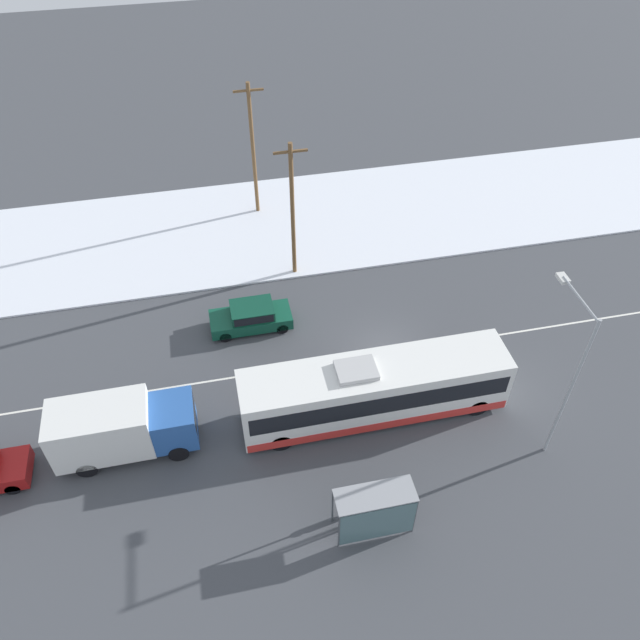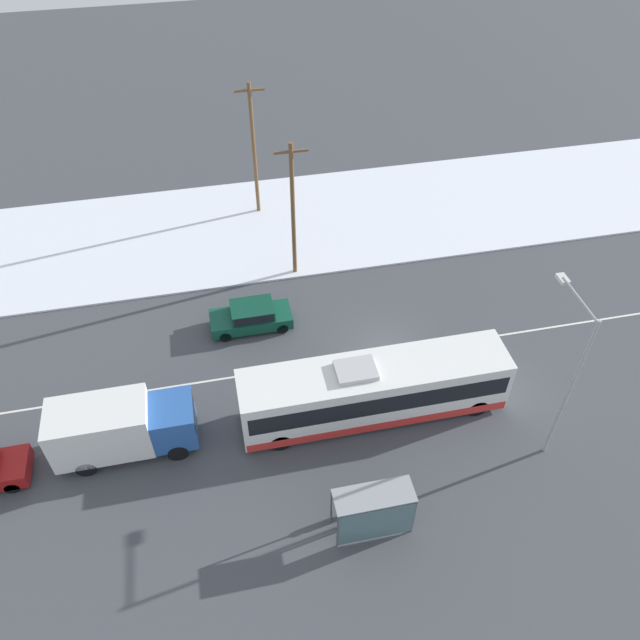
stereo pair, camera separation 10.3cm
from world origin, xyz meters
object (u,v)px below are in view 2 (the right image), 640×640
city_bus (374,390)px  utility_pole_roadside (293,210)px  box_truck (120,427)px  sedan_car (251,316)px  utility_pole_snowlot (254,149)px  pedestrian_at_stop (374,493)px  streetlamp (569,365)px  bus_shelter (375,511)px

city_bus → utility_pole_roadside: size_ratio=1.46×
box_truck → city_bus: bearing=-1.4°
city_bus → sedan_car: bearing=124.6°
sedan_car → city_bus: bearing=124.6°
utility_pole_roadside → utility_pole_snowlot: utility_pole_snowlot is taller
sedan_car → box_truck: bearing=45.5°
sedan_car → pedestrian_at_stop: (3.54, -11.77, 0.18)m
sedan_car → streetlamp: bearing=139.5°
utility_pole_snowlot → box_truck: bearing=-115.6°
city_bus → box_truck: 11.43m
pedestrian_at_stop → utility_pole_roadside: bearing=91.6°
streetlamp → utility_pole_snowlot: bearing=115.5°
sedan_car → utility_pole_roadside: utility_pole_roadside is taller
bus_shelter → utility_pole_snowlot: 24.08m
box_truck → bus_shelter: size_ratio=1.94×
bus_shelter → utility_pole_roadside: 17.22m
bus_shelter → streetlamp: 9.73m
sedan_car → bus_shelter: bearing=104.0°
city_bus → sedan_car: size_ratio=2.84×
box_truck → utility_pole_roadside: bearing=48.0°
city_bus → utility_pole_snowlot: bearing=99.4°
city_bus → sedan_car: (-4.83, 6.99, -0.81)m
bus_shelter → streetlamp: (8.66, 2.79, 3.46)m
sedan_car → utility_pole_snowlot: (1.86, 10.93, 3.82)m
city_bus → sedan_car: 8.54m
box_truck → utility_pole_snowlot: bearing=64.4°
streetlamp → utility_pole_roadside: utility_pole_roadside is taller
utility_pole_roadside → sedan_car: bearing=-127.4°
box_truck → streetlamp: size_ratio=0.76×
city_bus → streetlamp: bearing=-24.0°
streetlamp → box_truck: bearing=169.5°
city_bus → box_truck: city_bus is taller
box_truck → utility_pole_snowlot: 19.78m
box_truck → sedan_car: size_ratio=1.41×
box_truck → utility_pole_snowlot: utility_pole_snowlot is taller
streetlamp → utility_pole_roadside: size_ratio=0.96×
sedan_car → pedestrian_at_stop: bearing=106.7°
sedan_car → utility_pole_snowlot: 11.73m
sedan_car → utility_pole_roadside: size_ratio=0.51×
city_bus → utility_pole_roadside: utility_pole_roadside is taller
utility_pole_roadside → bus_shelter: bearing=-89.6°
pedestrian_at_stop → bus_shelter: bearing=-104.8°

